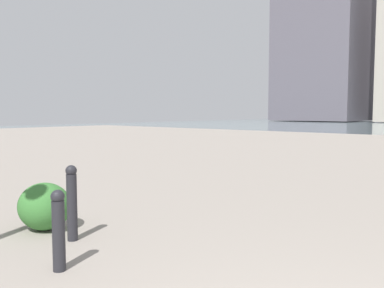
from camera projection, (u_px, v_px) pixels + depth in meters
building_annex at (323, 59)px, 67.75m from camera, size 13.05×12.78×22.36m
bollard_near at (59, 229)px, 3.86m from camera, size 0.13×0.13×0.78m
bollard_mid at (72, 201)px, 4.77m from camera, size 0.13×0.13×0.89m
shrub_round at (45, 206)px, 5.23m from camera, size 0.71×0.64×0.60m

